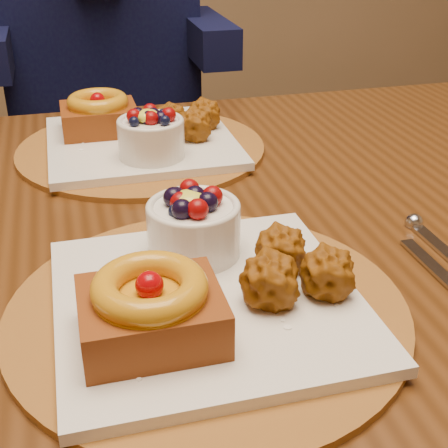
{
  "coord_description": "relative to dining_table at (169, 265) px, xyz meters",
  "views": [
    {
      "loc": [
        -0.11,
        -0.78,
        1.11
      ],
      "look_at": [
        0.03,
        -0.25,
        0.82
      ],
      "focal_mm": 50.0,
      "sensor_mm": 36.0,
      "label": 1
    }
  ],
  "objects": [
    {
      "name": "dining_table",
      "position": [
        0.0,
        0.0,
        0.0
      ],
      "size": [
        1.6,
        0.9,
        0.76
      ],
      "color": "#3B1F0A",
      "rests_on": "ground"
    },
    {
      "name": "place_setting_far",
      "position": [
        -0.0,
        0.21,
        0.1
      ],
      "size": [
        0.38,
        0.38,
        0.09
      ],
      "color": "brown",
      "rests_on": "dining_table"
    },
    {
      "name": "chair_far",
      "position": [
        0.0,
        0.95,
        -0.23
      ],
      "size": [
        0.45,
        0.45,
        0.8
      ],
      "rotation": [
        0.0,
        0.0,
        -0.18
      ],
      "color": "black",
      "rests_on": "ground"
    },
    {
      "name": "place_setting_near",
      "position": [
        -0.0,
        -0.21,
        0.11
      ],
      "size": [
        0.38,
        0.38,
        0.09
      ],
      "color": "brown",
      "rests_on": "dining_table"
    }
  ]
}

